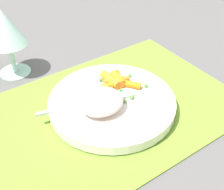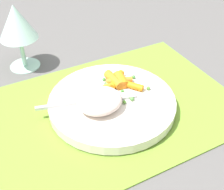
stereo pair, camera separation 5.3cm
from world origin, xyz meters
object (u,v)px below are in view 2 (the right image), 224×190
fork (97,100)px  carrot_portion (119,81)px  plate (112,103)px  rice_mound (99,101)px  wine_glass (17,24)px

fork → carrot_portion: bearing=24.6°
plate → rice_mound: bearing=-160.8°
plate → carrot_portion: bearing=46.0°
carrot_portion → wine_glass: size_ratio=0.53×
rice_mound → fork: 0.02m
plate → carrot_portion: size_ratio=3.07×
plate → rice_mound: 0.04m
rice_mound → carrot_portion: size_ratio=1.06×
plate → wine_glass: wine_glass is taller
wine_glass → carrot_portion: bearing=-53.8°
rice_mound → carrot_portion: 0.08m
plate → rice_mound: (-0.03, -0.01, 0.03)m
plate → wine_glass: bearing=115.1°
fork → wine_glass: 0.25m
plate → rice_mound: size_ratio=2.88×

